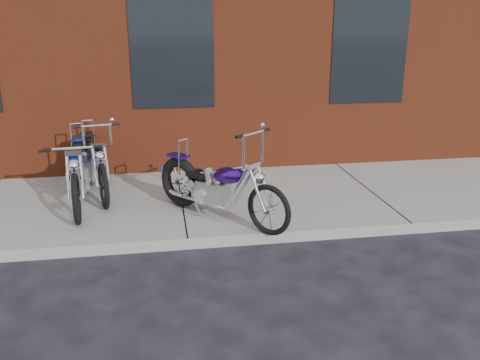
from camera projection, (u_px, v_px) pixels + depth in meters
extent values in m
plane|color=black|center=(188.00, 250.00, 6.37)|extent=(120.00, 120.00, 0.00)
cube|color=gray|center=(181.00, 203.00, 7.75)|extent=(22.00, 3.00, 0.15)
torus|color=black|center=(187.00, 184.00, 7.23)|extent=(0.59, 0.66, 0.74)
torus|color=black|center=(279.00, 213.00, 6.25)|extent=(0.49, 0.55, 0.67)
cube|color=#A7A7A7|center=(221.00, 194.00, 6.83)|extent=(0.48, 0.50, 0.31)
ellipsoid|color=#310F74|center=(238.00, 177.00, 6.56)|extent=(0.57, 0.60, 0.31)
cube|color=black|center=(207.00, 176.00, 6.93)|extent=(0.37, 0.38, 0.06)
cylinder|color=white|center=(271.00, 190.00, 6.25)|extent=(0.22, 0.25, 0.55)
cylinder|color=white|center=(263.00, 135.00, 6.12)|extent=(0.45, 0.39, 0.03)
cylinder|color=white|center=(191.00, 159.00, 7.07)|extent=(0.03, 0.03, 0.49)
cylinder|color=white|center=(216.00, 198.00, 7.10)|extent=(0.63, 0.74, 0.05)
torus|color=black|center=(80.00, 166.00, 8.08)|extent=(0.23, 0.79, 0.77)
torus|color=black|center=(76.00, 203.00, 6.54)|extent=(0.15, 0.70, 0.70)
cube|color=#A7A7A7|center=(78.00, 179.00, 7.45)|extent=(0.34, 0.46, 0.32)
ellipsoid|color=#1D39B6|center=(75.00, 164.00, 7.08)|extent=(0.34, 0.62, 0.33)
cube|color=beige|center=(77.00, 160.00, 7.64)|extent=(0.29, 0.33, 0.06)
cylinder|color=white|center=(74.00, 179.00, 6.58)|extent=(0.07, 0.31, 0.58)
cylinder|color=white|center=(72.00, 151.00, 6.59)|extent=(0.59, 0.09, 0.03)
cylinder|color=white|center=(77.00, 142.00, 7.88)|extent=(0.03, 0.03, 0.52)
cylinder|color=white|center=(88.00, 182.00, 7.74)|extent=(0.15, 0.97, 0.05)
torus|color=black|center=(91.00, 159.00, 8.53)|extent=(0.31, 0.76, 0.75)
torus|color=black|center=(105.00, 189.00, 7.10)|extent=(0.22, 0.67, 0.67)
cube|color=#A7A7A7|center=(96.00, 170.00, 7.95)|extent=(0.38, 0.47, 0.31)
ellipsoid|color=black|center=(97.00, 155.00, 7.60)|extent=(0.39, 0.62, 0.32)
cube|color=black|center=(93.00, 153.00, 8.12)|extent=(0.31, 0.34, 0.06)
cylinder|color=white|center=(102.00, 168.00, 7.14)|extent=(0.11, 0.30, 0.56)
cylinder|color=white|center=(98.00, 127.00, 7.08)|extent=(0.56, 0.16, 0.03)
cylinder|color=white|center=(90.00, 137.00, 8.34)|extent=(0.03, 0.03, 0.50)
cylinder|color=white|center=(103.00, 173.00, 8.23)|extent=(0.26, 0.92, 0.05)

